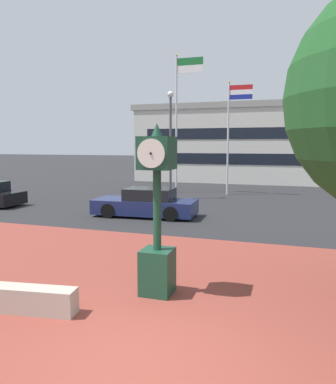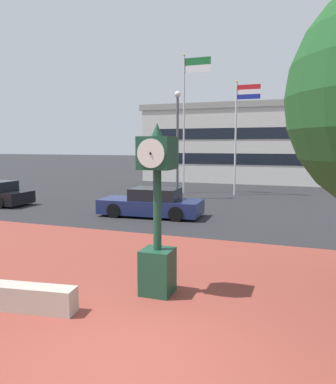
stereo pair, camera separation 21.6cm
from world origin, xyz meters
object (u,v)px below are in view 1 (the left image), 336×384
(car_street_near, at_px, (146,204))
(civic_building, at_px, (285,143))
(street_clock, at_px, (157,218))
(street_lamp_post, at_px, (171,133))
(flagpole_secondary, at_px, (231,128))
(flagpole_primary, at_px, (179,111))

(car_street_near, relative_size, civic_building, 0.18)
(street_clock, distance_m, car_street_near, 8.99)
(street_lamp_post, bearing_deg, car_street_near, -83.28)
(car_street_near, xyz_separation_m, street_lamp_post, (-0.65, 5.50, 3.29))
(street_clock, height_order, flagpole_secondary, flagpole_secondary)
(flagpole_primary, height_order, flagpole_secondary, flagpole_primary)
(street_clock, bearing_deg, civic_building, 85.55)
(flagpole_secondary, xyz_separation_m, street_lamp_post, (-3.02, -2.97, -0.36))
(car_street_near, height_order, flagpole_primary, flagpole_primary)
(car_street_near, distance_m, street_lamp_post, 6.44)
(street_lamp_post, bearing_deg, flagpole_secondary, 44.53)
(street_clock, height_order, flagpole_primary, flagpole_primary)
(car_street_near, bearing_deg, street_clock, -159.79)
(flagpole_primary, bearing_deg, civic_building, 61.46)
(civic_building, height_order, street_lamp_post, civic_building)
(car_street_near, distance_m, flagpole_secondary, 9.52)
(car_street_near, xyz_separation_m, flagpole_primary, (-1.01, 8.47, 4.81))
(car_street_near, height_order, civic_building, civic_building)
(car_street_near, height_order, flagpole_secondary, flagpole_secondary)
(flagpole_secondary, bearing_deg, street_lamp_post, -135.47)
(car_street_near, relative_size, flagpole_secondary, 0.65)
(street_clock, height_order, street_lamp_post, street_lamp_post)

